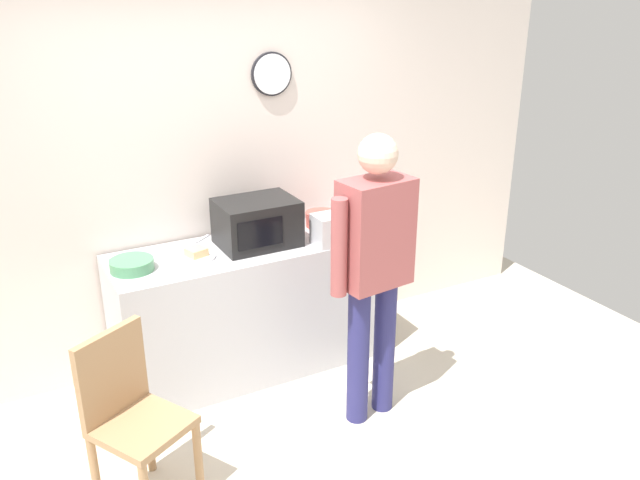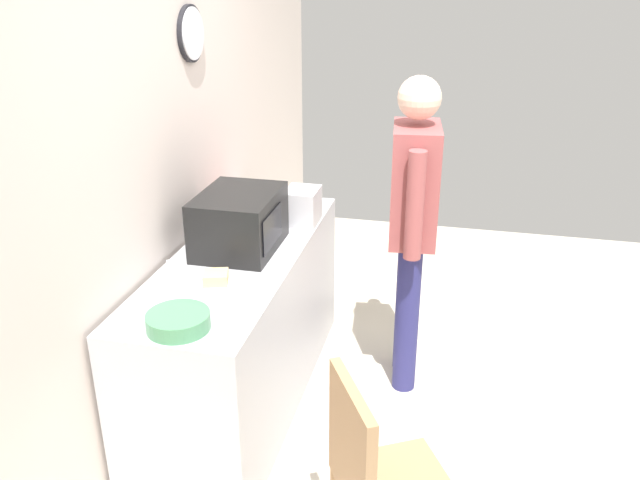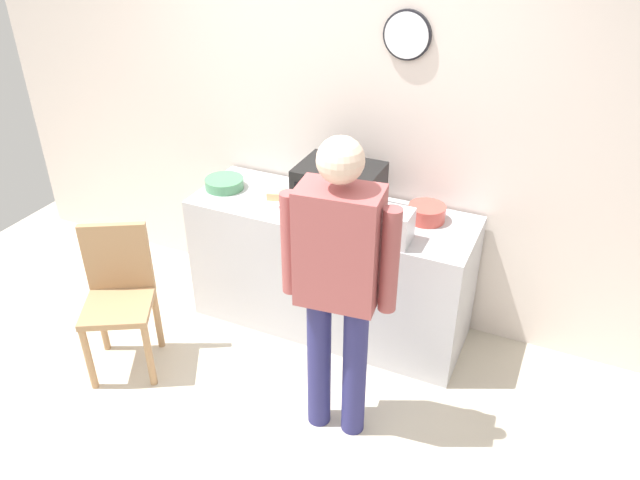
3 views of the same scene
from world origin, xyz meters
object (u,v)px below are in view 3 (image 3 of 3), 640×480
microwave (339,189)px  salad_bowl (427,213)px  fork_utensil (312,185)px  spoon_utensil (240,172)px  cereal_bowl (224,183)px  toaster (392,226)px  wooden_chair (119,292)px  person_standing (338,275)px  sandwich_plate (276,197)px

microwave → salad_bowl: (0.53, 0.11, -0.10)m
fork_utensil → spoon_utensil: size_ratio=1.00×
cereal_bowl → toaster: bearing=-8.9°
microwave → fork_utensil: microwave is taller
cereal_bowl → wooden_chair: bearing=-106.5°
person_standing → wooden_chair: bearing=-178.4°
toaster → spoon_utensil: (-1.28, 0.45, -0.10)m
microwave → fork_utensil: (-0.30, 0.25, -0.15)m
sandwich_plate → fork_utensil: (0.13, 0.28, -0.02)m
microwave → wooden_chair: (-1.08, -0.89, -0.52)m
toaster → fork_utensil: 0.87m
microwave → person_standing: person_standing is taller
spoon_utensil → person_standing: size_ratio=0.10×
fork_utensil → microwave: bearing=-39.7°
toaster → person_standing: bearing=-96.2°
microwave → cereal_bowl: size_ratio=1.93×
sandwich_plate → cereal_bowl: 0.40m
fork_utensil → wooden_chair: (-0.78, -1.14, -0.38)m
microwave → toaster: microwave is taller
microwave → wooden_chair: size_ratio=0.53×
fork_utensil → person_standing: bearing=-59.1°
sandwich_plate → wooden_chair: bearing=-127.3°
sandwich_plate → wooden_chair: size_ratio=0.25×
microwave → fork_utensil: 0.42m
salad_bowl → spoon_utensil: 1.39m
microwave → wooden_chair: microwave is taller
toaster → cereal_bowl: bearing=171.1°
microwave → wooden_chair: bearing=-140.5°
person_standing → sandwich_plate: bearing=133.8°
microwave → sandwich_plate: bearing=-175.8°
cereal_bowl → spoon_utensil: bearing=97.3°
person_standing → wooden_chair: person_standing is taller
cereal_bowl → wooden_chair: cereal_bowl is taller
cereal_bowl → toaster: toaster is taller
toaster → salad_bowl: bearing=71.2°
person_standing → fork_utensil: bearing=120.9°
spoon_utensil → wooden_chair: (-0.22, -1.11, -0.38)m
spoon_utensil → wooden_chair: bearing=-101.3°
spoon_utensil → person_standing: (1.21, -1.07, 0.13)m
sandwich_plate → salad_bowl: 0.97m
wooden_chair → toaster: bearing=23.9°
wooden_chair → cereal_bowl: bearing=73.5°
salad_bowl → toaster: 0.35m
salad_bowl → person_standing: size_ratio=0.13×
fork_utensil → spoon_utensil: (-0.55, -0.02, 0.00)m
toaster → sandwich_plate: bearing=167.4°
fork_utensil → person_standing: (0.65, -1.10, 0.13)m
person_standing → cereal_bowl: bearing=145.1°
toaster → spoon_utensil: size_ratio=1.29×
sandwich_plate → spoon_utensil: 0.50m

